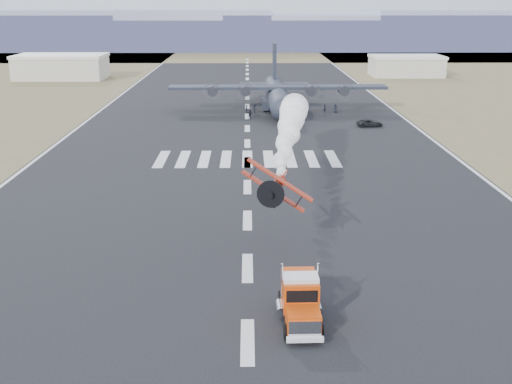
{
  "coord_description": "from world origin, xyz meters",
  "views": [
    {
      "loc": [
        0.06,
        -37.28,
        21.46
      ],
      "look_at": [
        0.83,
        20.62,
        4.0
      ],
      "focal_mm": 45.0,
      "sensor_mm": 36.0,
      "label": 1
    }
  ],
  "objects_px": {
    "aerobatic_biplane": "(276,187)",
    "crew_h": "(273,110)",
    "crew_a": "(246,109)",
    "crew_d": "(279,109)",
    "hangar_right": "(406,66)",
    "transport_aircraft": "(277,94)",
    "crew_c": "(254,108)",
    "crew_e": "(335,108)",
    "hangar_left": "(61,66)",
    "support_vehicle": "(370,123)",
    "semi_truck": "(300,299)",
    "crew_g": "(325,108)",
    "crew_f": "(250,114)",
    "crew_b": "(270,110)"
  },
  "relations": [
    {
      "from": "crew_f",
      "to": "crew_h",
      "type": "relative_size",
      "value": 1.12
    },
    {
      "from": "aerobatic_biplane",
      "to": "crew_d",
      "type": "bearing_deg",
      "value": 93.25
    },
    {
      "from": "hangar_left",
      "to": "crew_b",
      "type": "xyz_separation_m",
      "value": [
        56.46,
        -58.23,
        -2.61
      ]
    },
    {
      "from": "hangar_right",
      "to": "crew_f",
      "type": "xyz_separation_m",
      "value": [
        -45.56,
        -68.51,
        -2.13
      ]
    },
    {
      "from": "crew_g",
      "to": "hangar_left",
      "type": "bearing_deg",
      "value": 83.69
    },
    {
      "from": "hangar_right",
      "to": "crew_f",
      "type": "bearing_deg",
      "value": -123.62
    },
    {
      "from": "crew_f",
      "to": "crew_h",
      "type": "distance_m",
      "value": 6.7
    },
    {
      "from": "crew_b",
      "to": "crew_d",
      "type": "xyz_separation_m",
      "value": [
        1.79,
        0.12,
        0.1
      ]
    },
    {
      "from": "hangar_right",
      "to": "transport_aircraft",
      "type": "bearing_deg",
      "value": -124.4
    },
    {
      "from": "crew_e",
      "to": "crew_f",
      "type": "xyz_separation_m",
      "value": [
        -16.93,
        -6.57,
        0.04
      ]
    },
    {
      "from": "crew_b",
      "to": "crew_h",
      "type": "height_order",
      "value": "crew_b"
    },
    {
      "from": "crew_f",
      "to": "crew_g",
      "type": "xyz_separation_m",
      "value": [
        14.81,
        6.46,
        -0.05
      ]
    },
    {
      "from": "crew_e",
      "to": "aerobatic_biplane",
      "type": "bearing_deg",
      "value": 77.59
    },
    {
      "from": "aerobatic_biplane",
      "to": "crew_e",
      "type": "xyz_separation_m",
      "value": [
        14.87,
        71.9,
        -4.98
      ]
    },
    {
      "from": "semi_truck",
      "to": "hangar_left",
      "type": "bearing_deg",
      "value": 110.23
    },
    {
      "from": "crew_f",
      "to": "crew_a",
      "type": "bearing_deg",
      "value": 132.43
    },
    {
      "from": "crew_a",
      "to": "crew_e",
      "type": "bearing_deg",
      "value": 81.62
    },
    {
      "from": "hangar_right",
      "to": "transport_aircraft",
      "type": "distance_m",
      "value": 70.75
    },
    {
      "from": "crew_a",
      "to": "crew_d",
      "type": "height_order",
      "value": "crew_d"
    },
    {
      "from": "crew_c",
      "to": "crew_e",
      "type": "distance_m",
      "value": 15.99
    },
    {
      "from": "crew_a",
      "to": "semi_truck",
      "type": "bearing_deg",
      "value": -8.1
    },
    {
      "from": "crew_c",
      "to": "crew_g",
      "type": "xyz_separation_m",
      "value": [
        13.86,
        0.3,
        -0.1
      ]
    },
    {
      "from": "hangar_right",
      "to": "crew_c",
      "type": "distance_m",
      "value": 76.69
    },
    {
      "from": "support_vehicle",
      "to": "crew_g",
      "type": "distance_m",
      "value": 15.76
    },
    {
      "from": "hangar_left",
      "to": "crew_h",
      "type": "relative_size",
      "value": 15.66
    },
    {
      "from": "crew_d",
      "to": "crew_e",
      "type": "height_order",
      "value": "crew_d"
    },
    {
      "from": "hangar_left",
      "to": "crew_e",
      "type": "height_order",
      "value": "hangar_left"
    },
    {
      "from": "transport_aircraft",
      "to": "crew_e",
      "type": "height_order",
      "value": "transport_aircraft"
    },
    {
      "from": "hangar_left",
      "to": "support_vehicle",
      "type": "height_order",
      "value": "hangar_left"
    },
    {
      "from": "hangar_left",
      "to": "crew_c",
      "type": "distance_m",
      "value": 78.39
    },
    {
      "from": "aerobatic_biplane",
      "to": "transport_aircraft",
      "type": "bearing_deg",
      "value": 93.6
    },
    {
      "from": "support_vehicle",
      "to": "hangar_left",
      "type": "bearing_deg",
      "value": 39.49
    },
    {
      "from": "semi_truck",
      "to": "crew_h",
      "type": "height_order",
      "value": "semi_truck"
    },
    {
      "from": "crew_a",
      "to": "hangar_right",
      "type": "bearing_deg",
      "value": 132.94
    },
    {
      "from": "aerobatic_biplane",
      "to": "crew_g",
      "type": "relative_size",
      "value": 3.62
    },
    {
      "from": "crew_c",
      "to": "crew_d",
      "type": "xyz_separation_m",
      "value": [
        4.86,
        -0.76,
        -0.04
      ]
    },
    {
      "from": "hangar_right",
      "to": "crew_b",
      "type": "bearing_deg",
      "value": -123.31
    },
    {
      "from": "crew_c",
      "to": "crew_g",
      "type": "bearing_deg",
      "value": 16.14
    },
    {
      "from": "aerobatic_biplane",
      "to": "crew_h",
      "type": "distance_m",
      "value": 70.46
    },
    {
      "from": "crew_d",
      "to": "crew_g",
      "type": "bearing_deg",
      "value": -135.21
    },
    {
      "from": "aerobatic_biplane",
      "to": "crew_f",
      "type": "distance_m",
      "value": 65.54
    },
    {
      "from": "transport_aircraft",
      "to": "crew_h",
      "type": "relative_size",
      "value": 27.38
    },
    {
      "from": "crew_g",
      "to": "semi_truck",
      "type": "bearing_deg",
      "value": -153.77
    },
    {
      "from": "hangar_left",
      "to": "semi_truck",
      "type": "height_order",
      "value": "hangar_left"
    },
    {
      "from": "semi_truck",
      "to": "crew_g",
      "type": "xyz_separation_m",
      "value": [
        11.62,
        85.18,
        -0.87
      ]
    },
    {
      "from": "aerobatic_biplane",
      "to": "support_vehicle",
      "type": "relative_size",
      "value": 1.32
    },
    {
      "from": "aerobatic_biplane",
      "to": "semi_truck",
      "type": "bearing_deg",
      "value": -78.94
    },
    {
      "from": "semi_truck",
      "to": "crew_f",
      "type": "bearing_deg",
      "value": 91.19
    },
    {
      "from": "support_vehicle",
      "to": "crew_a",
      "type": "relative_size",
      "value": 2.81
    },
    {
      "from": "hangar_right",
      "to": "crew_a",
      "type": "relative_size",
      "value": 12.67
    }
  ]
}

